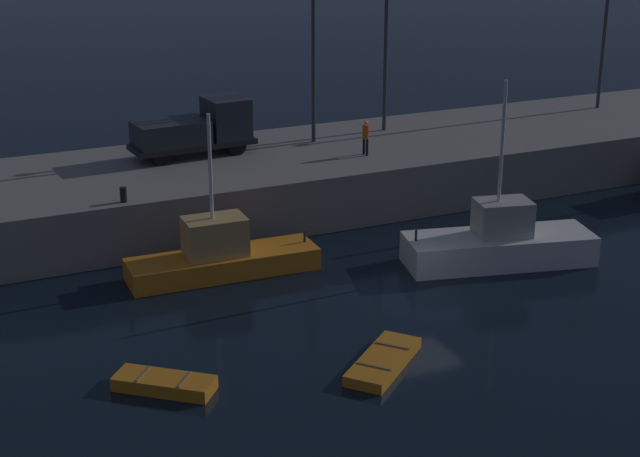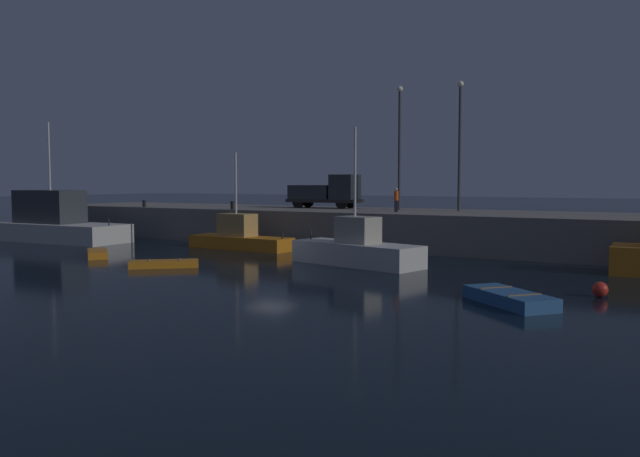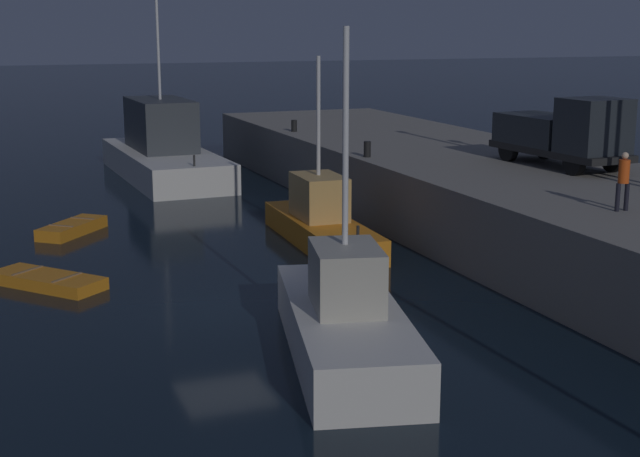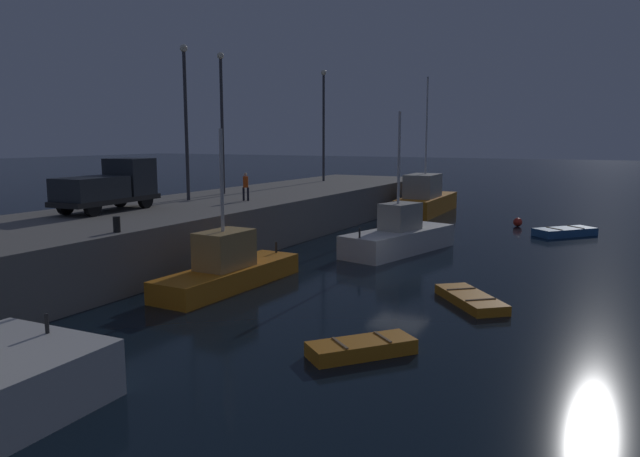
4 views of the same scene
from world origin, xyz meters
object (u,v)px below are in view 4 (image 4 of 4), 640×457
object	(u,v)px
fishing_boat_orange	(228,268)
utility_truck	(110,186)
lamp_post_central	(324,118)
fishing_boat_white	(399,237)
fishing_trawler_red	(426,199)
lamp_post_east	(222,113)
dockworker	(246,185)
rowboat_white_mid	(361,348)
dinghy_orange_near	(565,232)
mooring_buoy_near	(518,222)
bollard_west	(117,224)
lamp_post_west	(186,112)
dinghy_red_small	(470,299)

from	to	relation	value
fishing_boat_orange	utility_truck	size ratio (longest dim) A/B	1.29
lamp_post_central	fishing_boat_white	bearing A→B (deg)	-140.73
fishing_trawler_red	utility_truck	world-z (taller)	fishing_trawler_red
lamp_post_east	dockworker	xyz separation A→B (m)	(-3.09, -3.88, -4.27)
rowboat_white_mid	dinghy_orange_near	bearing A→B (deg)	-6.67
rowboat_white_mid	lamp_post_central	distance (m)	35.54
fishing_boat_orange	utility_truck	distance (m)	9.31
mooring_buoy_near	dinghy_orange_near	bearing A→B (deg)	-129.41
bollard_west	lamp_post_west	bearing A→B (deg)	26.87
lamp_post_central	utility_truck	size ratio (longest dim) A/B	1.56
rowboat_white_mid	dockworker	bearing A→B (deg)	44.12
fishing_boat_white	utility_truck	distance (m)	15.22
dinghy_orange_near	lamp_post_west	xyz separation A→B (m)	(-12.76, 19.62, 7.40)
mooring_buoy_near	lamp_post_west	size ratio (longest dim) A/B	0.07
fishing_boat_white	rowboat_white_mid	distance (m)	15.96
bollard_west	dockworker	bearing A→B (deg)	10.58
lamp_post_east	lamp_post_central	distance (m)	13.51
dinghy_orange_near	utility_truck	bearing A→B (deg)	133.68
fishing_boat_orange	dockworker	xyz separation A→B (m)	(9.13, 5.35, 2.64)
dockworker	bollard_west	world-z (taller)	dockworker
lamp_post_east	utility_truck	bearing A→B (deg)	-176.55
lamp_post_central	bollard_west	distance (m)	29.66
dinghy_red_small	dinghy_orange_near	bearing A→B (deg)	-4.61
mooring_buoy_near	lamp_post_central	size ratio (longest dim) A/B	0.07
fishing_boat_white	dockworker	bearing A→B (deg)	99.61
lamp_post_west	lamp_post_east	bearing A→B (deg)	8.11
lamp_post_central	lamp_post_east	bearing A→B (deg)	178.05
mooring_buoy_near	lamp_post_west	distance (m)	23.65
lamp_post_central	utility_truck	xyz separation A→B (m)	(-23.74, -0.16, -4.05)
lamp_post_east	dockworker	size ratio (longest dim) A/B	5.51
fishing_trawler_red	lamp_post_west	world-z (taller)	lamp_post_west
utility_truck	rowboat_white_mid	bearing A→B (deg)	-111.79
dinghy_orange_near	bollard_west	world-z (taller)	bollard_west
fishing_boat_white	mooring_buoy_near	bearing A→B (deg)	-17.78
dinghy_red_small	dockworker	distance (m)	16.74
dinghy_red_small	rowboat_white_mid	bearing A→B (deg)	167.79
fishing_boat_white	mooring_buoy_near	xyz separation A→B (m)	(12.81, -4.11, -0.54)
fishing_boat_orange	rowboat_white_mid	xyz separation A→B (m)	(-4.67, -8.03, -0.58)
lamp_post_west	bollard_west	xyz separation A→B (m)	(-10.90, -5.52, -4.83)
dinghy_orange_near	utility_truck	distance (m)	27.34
dinghy_red_small	utility_truck	bearing A→B (deg)	90.45
dinghy_red_small	utility_truck	world-z (taller)	utility_truck
dinghy_red_small	lamp_post_west	distance (m)	20.44
dockworker	dinghy_red_small	bearing A→B (deg)	-115.25
dinghy_red_small	mooring_buoy_near	xyz separation A→B (m)	(21.32, 1.83, 0.13)
dinghy_orange_near	fishing_boat_orange	bearing A→B (deg)	152.02
mooring_buoy_near	dockworker	world-z (taller)	dockworker
rowboat_white_mid	lamp_post_central	size ratio (longest dim) A/B	0.33
lamp_post_central	dinghy_red_small	bearing A→B (deg)	-142.25
bollard_west	mooring_buoy_near	bearing A→B (deg)	-22.18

